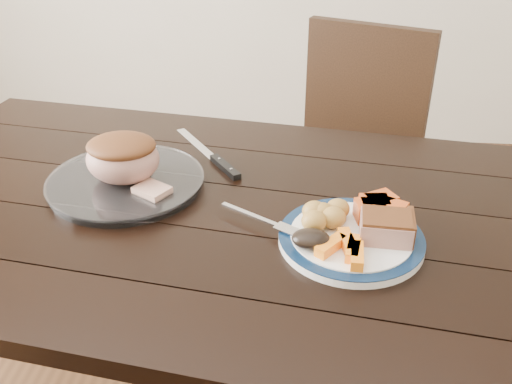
# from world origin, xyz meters

# --- Properties ---
(dining_table) EXTENTS (1.71, 1.11, 0.75)m
(dining_table) POSITION_xyz_m (-0.00, 0.00, 0.66)
(dining_table) COLOR black
(dining_table) RESTS_ON ground
(chair_far) EXTENTS (0.55, 0.55, 0.93)m
(chair_far) POSITION_xyz_m (0.33, 0.73, 0.52)
(chair_far) COLOR black
(chair_far) RESTS_ON ground
(dinner_plate) EXTENTS (0.27, 0.27, 0.02)m
(dinner_plate) POSITION_xyz_m (0.27, -0.11, 0.76)
(dinner_plate) COLOR white
(dinner_plate) RESTS_ON dining_table
(plate_rim) EXTENTS (0.27, 0.27, 0.02)m
(plate_rim) POSITION_xyz_m (0.27, -0.11, 0.77)
(plate_rim) COLOR #0B1E39
(plate_rim) RESTS_ON dinner_plate
(serving_platter) EXTENTS (0.34, 0.34, 0.02)m
(serving_platter) POSITION_xyz_m (-0.22, 0.06, 0.76)
(serving_platter) COLOR white
(serving_platter) RESTS_ON dining_table
(pork_slice) EXTENTS (0.10, 0.08, 0.04)m
(pork_slice) POSITION_xyz_m (0.33, -0.11, 0.79)
(pork_slice) COLOR tan
(pork_slice) RESTS_ON dinner_plate
(roasted_potatoes) EXTENTS (0.09, 0.09, 0.04)m
(roasted_potatoes) POSITION_xyz_m (0.22, -0.08, 0.79)
(roasted_potatoes) COLOR gold
(roasted_potatoes) RESTS_ON dinner_plate
(carrot_batons) EXTENTS (0.09, 0.11, 0.02)m
(carrot_batons) POSITION_xyz_m (0.26, -0.17, 0.78)
(carrot_batons) COLOR orange
(carrot_batons) RESTS_ON dinner_plate
(pumpkin_wedges) EXTENTS (0.11, 0.09, 0.04)m
(pumpkin_wedges) POSITION_xyz_m (0.32, -0.04, 0.79)
(pumpkin_wedges) COLOR #E84E19
(pumpkin_wedges) RESTS_ON dinner_plate
(dark_mushroom) EXTENTS (0.07, 0.05, 0.03)m
(dark_mushroom) POSITION_xyz_m (0.19, -0.15, 0.79)
(dark_mushroom) COLOR black
(dark_mushroom) RESTS_ON dinner_plate
(fork) EXTENTS (0.16, 0.11, 0.00)m
(fork) POSITION_xyz_m (0.10, -0.08, 0.77)
(fork) COLOR silver
(fork) RESTS_ON dinner_plate
(roast_joint) EXTENTS (0.16, 0.14, 0.10)m
(roast_joint) POSITION_xyz_m (-0.22, 0.06, 0.82)
(roast_joint) COLOR tan
(roast_joint) RESTS_ON serving_platter
(cut_slice) EXTENTS (0.09, 0.08, 0.02)m
(cut_slice) POSITION_xyz_m (-0.14, 0.01, 0.78)
(cut_slice) COLOR tan
(cut_slice) RESTS_ON serving_platter
(carving_knife) EXTENTS (0.20, 0.27, 0.01)m
(carving_knife) POSITION_xyz_m (-0.03, 0.19, 0.76)
(carving_knife) COLOR silver
(carving_knife) RESTS_ON dining_table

